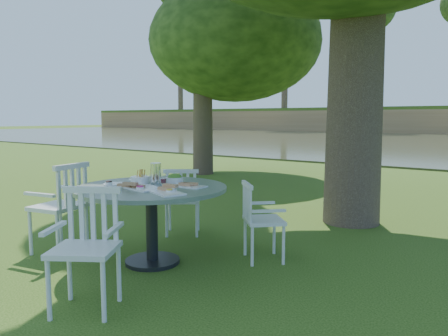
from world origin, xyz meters
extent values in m
plane|color=#213E0D|center=(0.00, 0.00, 0.00)|extent=(140.00, 140.00, 0.00)
cylinder|color=black|center=(0.14, -1.23, 0.02)|extent=(0.56, 0.56, 0.04)
cylinder|color=black|center=(0.14, -1.23, 0.40)|extent=(0.12, 0.12, 0.72)
cylinder|color=#5E6D5A|center=(0.14, -1.23, 0.78)|extent=(1.54, 1.54, 0.04)
cylinder|color=silver|center=(1.25, -0.46, 0.20)|extent=(0.03, 0.03, 0.41)
cylinder|color=silver|center=(0.99, -0.21, 0.20)|extent=(0.03, 0.03, 0.41)
cylinder|color=silver|center=(1.02, -0.70, 0.20)|extent=(0.03, 0.03, 0.41)
cylinder|color=silver|center=(0.76, -0.44, 0.20)|extent=(0.03, 0.03, 0.41)
cube|color=silver|center=(1.01, -0.45, 0.43)|extent=(0.56, 0.56, 0.04)
cube|color=silver|center=(0.88, -0.58, 0.62)|extent=(0.32, 0.32, 0.42)
cylinder|color=silver|center=(-0.33, 0.07, 0.21)|extent=(0.03, 0.03, 0.43)
cylinder|color=silver|center=(-0.64, -0.16, 0.21)|extent=(0.03, 0.03, 0.43)
cylinder|color=silver|center=(-0.13, -0.20, 0.21)|extent=(0.03, 0.03, 0.43)
cylinder|color=silver|center=(-0.43, -0.43, 0.21)|extent=(0.03, 0.03, 0.43)
cube|color=silver|center=(-0.38, -0.18, 0.44)|extent=(0.59, 0.58, 0.04)
cube|color=silver|center=(-0.27, -0.33, 0.64)|extent=(0.37, 0.29, 0.43)
cylinder|color=silver|center=(-1.22, -1.41, 0.25)|extent=(0.04, 0.04, 0.49)
cylinder|color=silver|center=(-1.12, -1.84, 0.25)|extent=(0.04, 0.04, 0.49)
cylinder|color=silver|center=(-0.83, -1.32, 0.25)|extent=(0.04, 0.04, 0.49)
cylinder|color=silver|center=(-0.74, -1.75, 0.25)|extent=(0.04, 0.04, 0.49)
cube|color=silver|center=(-0.98, -1.58, 0.52)|extent=(0.56, 0.59, 0.04)
cube|color=silver|center=(-0.76, -1.53, 0.75)|extent=(0.15, 0.50, 0.51)
cylinder|color=silver|center=(0.46, -2.59, 0.23)|extent=(0.04, 0.04, 0.47)
cylinder|color=silver|center=(0.81, -2.37, 0.23)|extent=(0.04, 0.04, 0.47)
cylinder|color=silver|center=(0.26, -2.28, 0.23)|extent=(0.04, 0.04, 0.47)
cylinder|color=silver|center=(0.60, -2.06, 0.23)|extent=(0.04, 0.04, 0.47)
cube|color=silver|center=(0.53, -2.33, 0.49)|extent=(0.64, 0.62, 0.04)
cube|color=silver|center=(0.42, -2.15, 0.70)|extent=(0.42, 0.29, 0.48)
cube|color=white|center=(0.16, -1.37, 0.81)|extent=(0.48, 0.34, 0.02)
cube|color=white|center=(0.55, -1.43, 0.81)|extent=(0.44, 0.34, 0.02)
cube|color=white|center=(0.46, -1.02, 0.81)|extent=(0.35, 0.19, 0.01)
cylinder|color=white|center=(-0.27, -1.36, 0.81)|extent=(0.23, 0.23, 0.01)
cylinder|color=white|center=(-0.31, -0.98, 0.81)|extent=(0.23, 0.23, 0.01)
cylinder|color=white|center=(-0.11, -1.16, 0.84)|extent=(0.19, 0.19, 0.08)
cylinder|color=white|center=(0.16, -0.90, 0.83)|extent=(0.18, 0.18, 0.06)
cylinder|color=silver|center=(0.07, -1.10, 0.92)|extent=(0.11, 0.11, 0.23)
cylinder|color=white|center=(0.26, -1.17, 0.89)|extent=(0.07, 0.07, 0.18)
cylinder|color=white|center=(0.02, -1.10, 0.86)|extent=(0.07, 0.07, 0.12)
cylinder|color=white|center=(-0.04, -1.15, 0.85)|extent=(0.06, 0.06, 0.10)
cylinder|color=white|center=(0.22, -1.45, 0.82)|extent=(0.08, 0.08, 0.03)
cylinder|color=white|center=(0.56, -1.40, 0.82)|extent=(0.07, 0.07, 0.03)
cylinder|color=white|center=(0.54, -1.35, 0.82)|extent=(0.07, 0.07, 0.03)
cylinder|color=white|center=(-0.28, -1.43, 0.82)|extent=(0.07, 0.07, 0.03)
ellipsoid|color=#1B3310|center=(-4.02, 4.67, 3.49)|extent=(3.72, 3.72, 2.61)
cylinder|color=black|center=(-40.00, 40.50, 8.70)|extent=(0.70, 0.70, 13.00)
ellipsoid|color=#1B3310|center=(-40.00, 40.50, 11.95)|extent=(5.60, 5.60, 4.48)
cylinder|color=black|center=(-31.00, 40.50, 8.70)|extent=(0.70, 0.70, 13.00)
ellipsoid|color=#1B3310|center=(-31.00, 40.50, 11.95)|extent=(5.60, 5.60, 4.48)
cylinder|color=black|center=(-22.00, 40.50, 8.70)|extent=(0.70, 0.70, 13.00)
ellipsoid|color=#1B3310|center=(-22.00, 40.50, 11.95)|extent=(5.60, 5.60, 4.48)
cylinder|color=black|center=(-13.00, 40.50, 8.70)|extent=(0.70, 0.70, 13.00)
ellipsoid|color=#1B3310|center=(-13.00, 40.50, 11.95)|extent=(5.60, 5.60, 4.48)
camera|label=1|loc=(3.35, -4.31, 1.50)|focal=35.00mm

